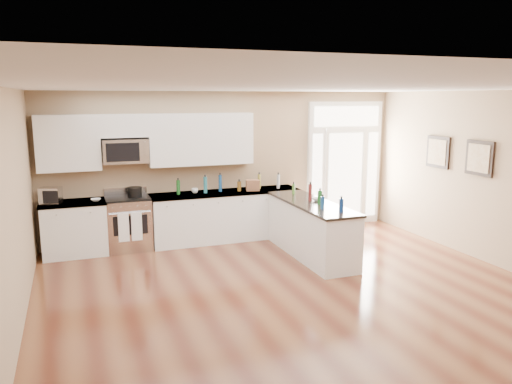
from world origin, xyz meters
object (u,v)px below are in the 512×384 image
(peninsula_cabinet, at_px, (311,231))
(toaster_oven, at_px, (51,195))
(kitchen_range, at_px, (129,223))
(stockpot, at_px, (135,192))

(peninsula_cabinet, bearing_deg, toaster_oven, 161.14)
(kitchen_range, bearing_deg, peninsula_cabinet, -26.63)
(kitchen_range, height_order, toaster_oven, toaster_oven)
(kitchen_range, bearing_deg, toaster_oven, -178.30)
(peninsula_cabinet, distance_m, kitchen_range, 3.23)
(stockpot, xyz_separation_m, toaster_oven, (-1.38, -0.03, 0.03))
(peninsula_cabinet, bearing_deg, stockpot, 152.44)
(peninsula_cabinet, height_order, kitchen_range, kitchen_range)
(stockpot, height_order, toaster_oven, toaster_oven)
(kitchen_range, height_order, stockpot, stockpot)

